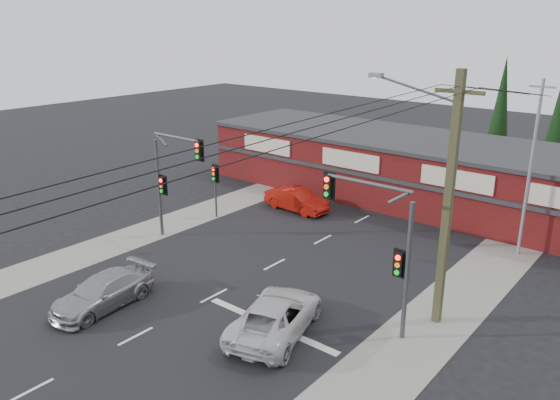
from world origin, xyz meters
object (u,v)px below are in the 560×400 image
Objects in this scene: white_suv at (276,316)px; utility_pole at (445,194)px; silver_suv at (103,292)px; red_sedan at (297,200)px; shop_building at (394,165)px.

white_suv is 0.52× the size of utility_pole.
white_suv is 7.62m from silver_suv.
shop_building is at bearing -22.12° from red_sedan.
white_suv is at bearing 19.27° from silver_suv.
red_sedan is 7.66m from shop_building.
shop_building is (3.14, 6.84, 1.42)m from red_sedan.
red_sedan is at bearing 89.89° from silver_suv.
shop_building is 17.15m from utility_pole.
utility_pole is at bearing -148.97° from white_suv.
shop_building is 2.73× the size of utility_pole.
silver_suv is at bearing -173.00° from red_sedan.
utility_pole is (12.50, -7.16, 4.68)m from red_sedan.
utility_pole reaches higher than silver_suv.
red_sedan is 0.44× the size of utility_pole.
red_sedan is at bearing -114.66° from shop_building.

